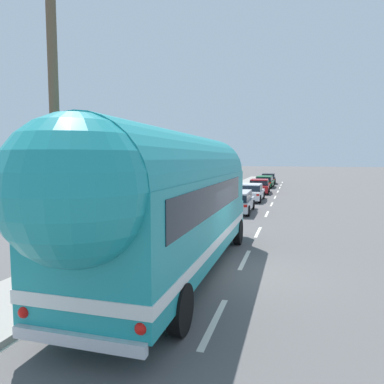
{
  "coord_description": "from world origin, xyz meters",
  "views": [
    {
      "loc": [
        1.51,
        -10.43,
        3.39
      ],
      "look_at": [
        -1.91,
        1.58,
        2.22
      ],
      "focal_mm": 33.4,
      "sensor_mm": 36.0,
      "label": 1
    }
  ],
  "objects_px": {
    "painted_bus": "(171,199)",
    "car_second": "(251,192)",
    "car_fourth": "(265,181)",
    "car_fifth": "(268,178)",
    "utility_pole": "(55,116)",
    "car_third": "(259,186)",
    "car_lead": "(236,200)"
  },
  "relations": [
    {
      "from": "painted_bus",
      "to": "car_second",
      "type": "distance_m",
      "value": 19.78
    },
    {
      "from": "car_fourth",
      "to": "painted_bus",
      "type": "bearing_deg",
      "value": -90.0
    },
    {
      "from": "car_fifth",
      "to": "painted_bus",
      "type": "bearing_deg",
      "value": -89.94
    },
    {
      "from": "car_fifth",
      "to": "car_second",
      "type": "bearing_deg",
      "value": -90.11
    },
    {
      "from": "car_fourth",
      "to": "car_fifth",
      "type": "distance_m",
      "value": 6.68
    },
    {
      "from": "utility_pole",
      "to": "car_fifth",
      "type": "height_order",
      "value": "utility_pole"
    },
    {
      "from": "painted_bus",
      "to": "car_third",
      "type": "height_order",
      "value": "painted_bus"
    },
    {
      "from": "painted_bus",
      "to": "car_fifth",
      "type": "xyz_separation_m",
      "value": [
        -0.04,
        40.03,
        -1.51
      ]
    },
    {
      "from": "car_second",
      "to": "car_third",
      "type": "bearing_deg",
      "value": 89.25
    },
    {
      "from": "car_second",
      "to": "car_fifth",
      "type": "bearing_deg",
      "value": 89.89
    },
    {
      "from": "car_lead",
      "to": "painted_bus",
      "type": "bearing_deg",
      "value": -88.98
    },
    {
      "from": "utility_pole",
      "to": "car_third",
      "type": "bearing_deg",
      "value": 84.84
    },
    {
      "from": "car_lead",
      "to": "car_fourth",
      "type": "height_order",
      "value": "same"
    },
    {
      "from": "car_third",
      "to": "car_fourth",
      "type": "relative_size",
      "value": 1.04
    },
    {
      "from": "utility_pole",
      "to": "car_lead",
      "type": "bearing_deg",
      "value": 81.08
    },
    {
      "from": "utility_pole",
      "to": "car_fifth",
      "type": "relative_size",
      "value": 1.95
    },
    {
      "from": "utility_pole",
      "to": "car_lead",
      "type": "height_order",
      "value": "utility_pole"
    },
    {
      "from": "utility_pole",
      "to": "car_fifth",
      "type": "bearing_deg",
      "value": 86.61
    },
    {
      "from": "car_second",
      "to": "car_fourth",
      "type": "relative_size",
      "value": 1.01
    },
    {
      "from": "car_lead",
      "to": "car_fourth",
      "type": "bearing_deg",
      "value": 89.36
    },
    {
      "from": "car_lead",
      "to": "car_fifth",
      "type": "distance_m",
      "value": 27.02
    },
    {
      "from": "car_second",
      "to": "painted_bus",
      "type": "bearing_deg",
      "value": -89.76
    },
    {
      "from": "car_second",
      "to": "car_fourth",
      "type": "height_order",
      "value": "same"
    },
    {
      "from": "painted_bus",
      "to": "car_lead",
      "type": "distance_m",
      "value": 13.1
    },
    {
      "from": "painted_bus",
      "to": "car_fifth",
      "type": "relative_size",
      "value": 2.78
    },
    {
      "from": "car_third",
      "to": "car_fifth",
      "type": "xyz_separation_m",
      "value": [
        -0.05,
        13.71,
        0.05
      ]
    },
    {
      "from": "painted_bus",
      "to": "car_third",
      "type": "relative_size",
      "value": 2.61
    },
    {
      "from": "car_fifth",
      "to": "car_lead",
      "type": "bearing_deg",
      "value": -90.4
    },
    {
      "from": "car_fourth",
      "to": "car_second",
      "type": "bearing_deg",
      "value": -90.34
    },
    {
      "from": "utility_pole",
      "to": "car_second",
      "type": "xyz_separation_m",
      "value": [
        2.42,
        21.19,
        -3.69
      ]
    },
    {
      "from": "painted_bus",
      "to": "car_fourth",
      "type": "distance_m",
      "value": 33.38
    },
    {
      "from": "painted_bus",
      "to": "car_third",
      "type": "xyz_separation_m",
      "value": [
        0.0,
        26.32,
        -1.56
      ]
    }
  ]
}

